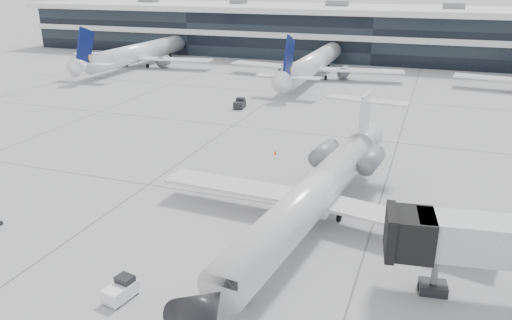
% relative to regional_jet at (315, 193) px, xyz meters
% --- Properties ---
extents(ground, '(220.00, 220.00, 0.00)m').
position_rel_regional_jet_xyz_m(ground, '(-5.75, 2.21, -2.52)').
color(ground, '#969699').
rests_on(ground, ground).
extents(terminal, '(170.00, 22.00, 10.00)m').
position_rel_regional_jet_xyz_m(terminal, '(-5.75, 84.21, 2.48)').
color(terminal, black).
rests_on(terminal, ground).
extents(bg_jet_left, '(32.00, 40.00, 9.60)m').
position_rel_regional_jet_xyz_m(bg_jet_left, '(-50.75, 57.21, -2.52)').
color(bg_jet_left, white).
rests_on(bg_jet_left, ground).
extents(bg_jet_center, '(32.00, 40.00, 9.60)m').
position_rel_regional_jet_xyz_m(bg_jet_center, '(-13.75, 57.21, -2.52)').
color(bg_jet_center, white).
rests_on(bg_jet_center, ground).
extents(regional_jet, '(25.59, 31.94, 7.38)m').
position_rel_regional_jet_xyz_m(regional_jet, '(0.00, 0.00, 0.00)').
color(regional_jet, silver).
rests_on(regional_jet, ground).
extents(baggage_tug, '(1.51, 2.15, 1.25)m').
position_rel_regional_jet_xyz_m(baggage_tug, '(-8.29, -12.94, -1.96)').
color(baggage_tug, white).
rests_on(baggage_tug, ground).
extents(traffic_cone, '(0.40, 0.40, 0.50)m').
position_rel_regional_jet_xyz_m(traffic_cone, '(-7.52, 13.88, -2.28)').
color(traffic_cone, '#FF5D0D').
rests_on(traffic_cone, ground).
extents(far_tug, '(1.52, 2.33, 1.41)m').
position_rel_regional_jet_xyz_m(far_tug, '(-18.27, 30.85, -1.89)').
color(far_tug, black).
rests_on(far_tug, ground).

